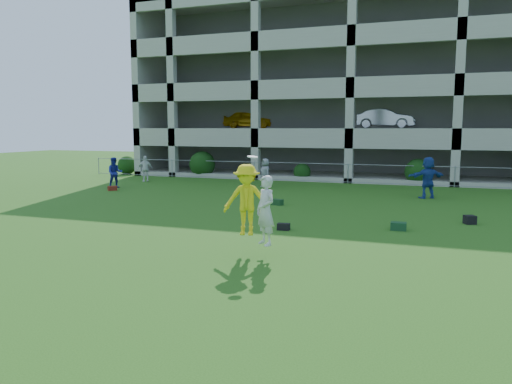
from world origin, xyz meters
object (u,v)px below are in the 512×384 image
at_px(bystander_b, 145,169).
at_px(bystander_c, 265,173).
at_px(bystander_a, 115,173).
at_px(parking_garage, 368,92).
at_px(bystander_d, 428,178).
at_px(crate_d, 470,220).
at_px(frisbee_contest, 251,202).

height_order(bystander_b, bystander_c, bystander_c).
relative_size(bystander_a, parking_garage, 0.06).
bearing_deg(parking_garage, bystander_d, -71.57).
height_order(bystander_b, crate_d, bystander_b).
bearing_deg(bystander_c, frisbee_contest, -28.57).
distance_m(bystander_d, parking_garage, 15.47).
bearing_deg(bystander_b, bystander_d, -36.43).
xyz_separation_m(crate_d, parking_garage, (-6.13, 20.18, 5.86)).
xyz_separation_m(bystander_b, frisbee_contest, (12.51, -14.82, 0.60)).
bearing_deg(crate_d, bystander_d, 103.42).
distance_m(bystander_a, bystander_b, 3.49).
xyz_separation_m(bystander_b, parking_garage, (12.11, 11.87, 5.21)).
relative_size(crate_d, parking_garage, 0.01).
height_order(bystander_b, bystander_d, bystander_d).
distance_m(bystander_b, bystander_d, 16.86).
bearing_deg(frisbee_contest, bystander_c, 107.15).
bearing_deg(bystander_b, bystander_c, -32.16).
xyz_separation_m(crate_d, frisbee_contest, (-5.73, -6.52, 1.25)).
relative_size(bystander_b, bystander_d, 0.81).
xyz_separation_m(frisbee_contest, parking_garage, (-0.40, 26.69, 4.62)).
xyz_separation_m(bystander_a, bystander_d, (16.50, 1.47, 0.14)).
relative_size(bystander_c, frisbee_contest, 0.71).
height_order(bystander_a, crate_d, bystander_a).
distance_m(bystander_c, bystander_d, 8.85).
relative_size(frisbee_contest, parking_garage, 0.08).
bearing_deg(frisbee_contest, bystander_b, 130.17).
bearing_deg(bystander_d, parking_garage, -103.54).
distance_m(bystander_a, bystander_d, 16.57).
height_order(bystander_d, parking_garage, parking_garage).
bearing_deg(bystander_a, bystander_c, -12.16).
xyz_separation_m(bystander_a, bystander_b, (-0.24, 3.48, -0.05)).
bearing_deg(parking_garage, bystander_a, -127.71).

